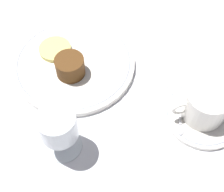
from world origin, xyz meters
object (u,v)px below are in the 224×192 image
(dinner_plate, at_px, (72,64))
(fork, at_px, (159,63))
(dessert_cake, at_px, (70,66))
(wine_glass, at_px, (59,128))
(coffee_cup, at_px, (206,104))

(dinner_plate, bearing_deg, fork, 169.18)
(dinner_plate, xyz_separation_m, fork, (-0.19, 0.04, -0.01))
(dinner_plate, distance_m, fork, 0.20)
(dinner_plate, xyz_separation_m, dessert_cake, (0.01, 0.03, 0.03))
(dinner_plate, xyz_separation_m, wine_glass, (0.05, 0.19, 0.07))
(fork, relative_size, dessert_cake, 2.85)
(fork, distance_m, dessert_cake, 0.20)
(dinner_plate, bearing_deg, wine_glass, 76.69)
(coffee_cup, bearing_deg, fork, -74.73)
(coffee_cup, height_order, fork, coffee_cup)
(coffee_cup, bearing_deg, dinner_plate, -38.54)
(wine_glass, distance_m, fork, 0.29)
(wine_glass, relative_size, fork, 0.62)
(coffee_cup, bearing_deg, dessert_cake, -33.22)
(wine_glass, height_order, fork, wine_glass)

